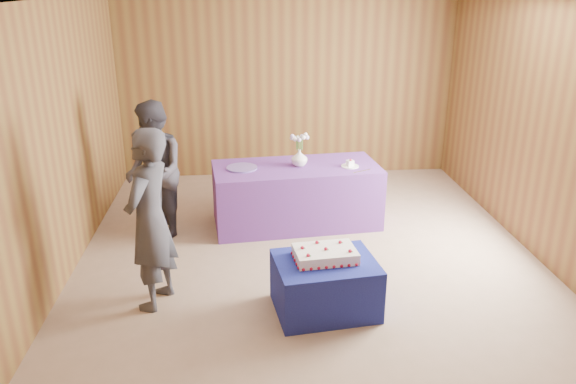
{
  "coord_description": "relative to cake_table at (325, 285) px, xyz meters",
  "views": [
    {
      "loc": [
        -0.67,
        -5.4,
        2.86
      ],
      "look_at": [
        -0.23,
        0.1,
        0.77
      ],
      "focal_mm": 35.0,
      "sensor_mm": 36.0,
      "label": 1
    }
  ],
  "objects": [
    {
      "name": "flower_spray",
      "position": [
        -0.04,
        2.0,
        0.86
      ],
      "size": [
        0.23,
        0.23,
        0.18
      ],
      "color": "#39692A",
      "rests_on": "vase"
    },
    {
      "name": "platter",
      "position": [
        -0.74,
        1.95,
        0.51
      ],
      "size": [
        0.44,
        0.44,
        0.02
      ],
      "primitive_type": "cylinder",
      "rotation": [
        0.0,
        0.0,
        -0.21
      ],
      "color": "#644F9E",
      "rests_on": "serving_table"
    },
    {
      "name": "plate",
      "position": [
        0.57,
        1.92,
        0.51
      ],
      "size": [
        0.24,
        0.24,
        0.01
      ],
      "primitive_type": "cylinder",
      "rotation": [
        0.0,
        0.0,
        0.12
      ],
      "color": "white",
      "rests_on": "serving_table"
    },
    {
      "name": "sheet_cake",
      "position": [
        -0.0,
        0.04,
        0.3
      ],
      "size": [
        0.61,
        0.45,
        0.13
      ],
      "rotation": [
        0.0,
        0.0,
        0.11
      ],
      "color": "white",
      "rests_on": "cake_table"
    },
    {
      "name": "cake_slice",
      "position": [
        0.57,
        1.92,
        0.55
      ],
      "size": [
        0.1,
        0.09,
        0.09
      ],
      "rotation": [
        0.0,
        0.0,
        0.39
      ],
      "color": "white",
      "rests_on": "plate"
    },
    {
      "name": "guest_right",
      "position": [
        -1.73,
        1.76,
        0.56
      ],
      "size": [
        0.88,
        0.97,
        1.62
      ],
      "primitive_type": "imported",
      "rotation": [
        0.0,
        0.0,
        -1.14
      ],
      "color": "#32303A",
      "rests_on": "ground"
    },
    {
      "name": "serving_table",
      "position": [
        -0.08,
        1.99,
        0.12
      ],
      "size": [
        2.08,
        1.1,
        0.75
      ],
      "primitive_type": "cube",
      "rotation": [
        0.0,
        0.0,
        0.1
      ],
      "color": "#593086",
      "rests_on": "ground"
    },
    {
      "name": "ground",
      "position": [
        -0.03,
        0.95,
        -0.25
      ],
      "size": [
        6.0,
        6.0,
        0.0
      ],
      "primitive_type": "plane",
      "color": "gray",
      "rests_on": "ground"
    },
    {
      "name": "guest_left",
      "position": [
        -1.56,
        0.24,
        0.6
      ],
      "size": [
        0.58,
        0.72,
        1.7
      ],
      "primitive_type": "imported",
      "rotation": [
        0.0,
        0.0,
        -1.9
      ],
      "color": "#35363F",
      "rests_on": "ground"
    },
    {
      "name": "vase",
      "position": [
        -0.04,
        2.0,
        0.6
      ],
      "size": [
        0.24,
        0.24,
        0.2
      ],
      "primitive_type": "imported",
      "rotation": [
        0.0,
        0.0,
        -0.23
      ],
      "color": "silver",
      "rests_on": "serving_table"
    },
    {
      "name": "cake_table",
      "position": [
        0.0,
        0.0,
        0.0
      ],
      "size": [
        0.98,
        0.81,
        0.5
      ],
      "primitive_type": "cube",
      "rotation": [
        0.0,
        0.0,
        0.13
      ],
      "color": "navy",
      "rests_on": "ground"
    },
    {
      "name": "room_shell",
      "position": [
        -0.03,
        0.95,
        1.55
      ],
      "size": [
        5.04,
        6.04,
        2.72
      ],
      "color": "brown",
      "rests_on": "ground"
    },
    {
      "name": "knife",
      "position": [
        0.68,
        1.74,
        0.5
      ],
      "size": [
        0.24,
        0.14,
        0.0
      ],
      "primitive_type": "cube",
      "rotation": [
        0.0,
        0.0,
        0.47
      ],
      "color": "silver",
      "rests_on": "serving_table"
    }
  ]
}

